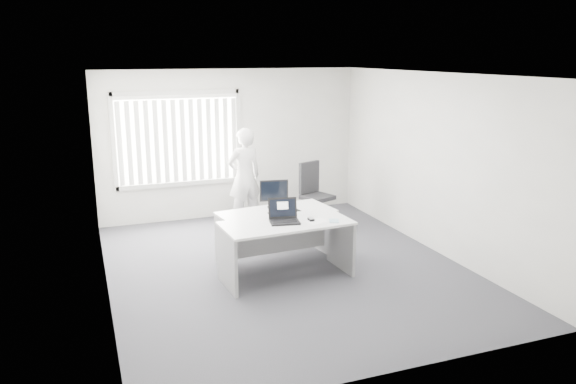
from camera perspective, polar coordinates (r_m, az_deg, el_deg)
name	(u,v)px	position (r m, az deg, el deg)	size (l,w,h in m)	color
ground	(285,268)	(8.35, -0.26, -7.68)	(6.00, 6.00, 0.00)	#505057
wall_back	(231,144)	(10.77, -5.82, 4.89)	(5.00, 0.02, 2.80)	beige
wall_front	(397,239)	(5.33, 10.99, -4.67)	(5.00, 0.02, 2.80)	beige
wall_left	(100,190)	(7.48, -18.55, 0.24)	(0.02, 6.00, 2.80)	beige
wall_right	(435,163)	(9.10, 14.68, 2.85)	(0.02, 6.00, 2.80)	beige
ceiling	(285,74)	(7.77, -0.29, 11.88)	(5.00, 6.00, 0.02)	silver
window	(178,139)	(10.50, -11.09, 5.30)	(2.32, 0.06, 1.76)	beige
blinds	(179,141)	(10.44, -11.03, 5.09)	(2.20, 0.10, 1.50)	white
desk_near	(286,238)	(7.81, -0.17, -4.68)	(1.83, 0.95, 0.81)	silver
desk_far	(276,225)	(8.45, -1.19, -3.39)	(1.80, 1.01, 0.78)	silver
office_chair	(315,204)	(10.44, 2.78, -1.23)	(0.83, 0.83, 1.13)	black
person	(244,177)	(10.24, -4.44, 1.57)	(0.65, 0.43, 1.78)	silver
laptop	(285,212)	(7.66, -0.34, -2.03)	(0.40, 0.36, 0.31)	black
paper_sheet	(316,221)	(7.78, 2.90, -2.99)	(0.31, 0.22, 0.00)	white
mouse	(311,219)	(7.81, 2.35, -2.74)	(0.07, 0.11, 0.05)	silver
booklet	(334,221)	(7.81, 4.70, -2.94)	(0.13, 0.19, 0.01)	white
keyboard	(285,212)	(8.29, -0.33, -2.08)	(0.49, 0.16, 0.02)	black
monitor	(274,194)	(8.52, -1.44, -0.21)	(0.43, 0.13, 0.43)	black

